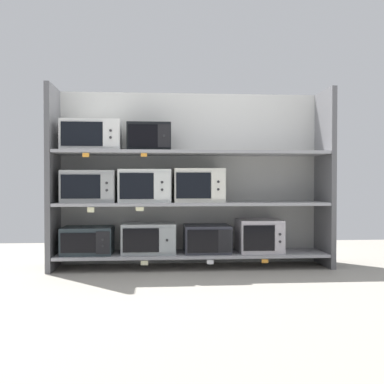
% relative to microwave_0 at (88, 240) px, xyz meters
% --- Properties ---
extents(ground, '(6.64, 6.00, 0.02)m').
position_rel_microwave_0_xyz_m(ground, '(1.02, -1.00, -0.29)').
color(ground, gray).
extents(back_panel, '(2.84, 0.04, 1.77)m').
position_rel_microwave_0_xyz_m(back_panel, '(1.02, 0.27, 0.61)').
color(back_panel, '#B2B2AD').
rests_on(back_panel, ground).
extents(upright_left, '(0.05, 0.50, 1.77)m').
position_rel_microwave_0_xyz_m(upright_left, '(-0.33, 0.00, 0.61)').
color(upright_left, '#5B5B5E').
rests_on(upright_left, ground).
extents(upright_right, '(0.05, 0.50, 1.77)m').
position_rel_microwave_0_xyz_m(upright_right, '(2.37, 0.00, 0.61)').
color(upright_right, '#5B5B5E').
rests_on(upright_right, ground).
extents(shelf_0, '(2.64, 0.50, 0.03)m').
position_rel_microwave_0_xyz_m(shelf_0, '(1.02, 0.00, -0.15)').
color(shelf_0, '#99999E').
rests_on(shelf_0, ground).
extents(microwave_0, '(0.48, 0.41, 0.26)m').
position_rel_microwave_0_xyz_m(microwave_0, '(0.00, 0.00, 0.00)').
color(microwave_0, '#263136').
rests_on(microwave_0, shelf_0).
extents(microwave_1, '(0.53, 0.35, 0.29)m').
position_rel_microwave_0_xyz_m(microwave_1, '(0.59, -0.00, 0.02)').
color(microwave_1, '#A1A8A8').
rests_on(microwave_1, shelf_0).
extents(microwave_2, '(0.45, 0.40, 0.27)m').
position_rel_microwave_0_xyz_m(microwave_2, '(1.17, -0.00, 0.00)').
color(microwave_2, '#2E2F39').
rests_on(microwave_2, shelf_0).
extents(microwave_3, '(0.43, 0.41, 0.32)m').
position_rel_microwave_0_xyz_m(microwave_3, '(1.70, -0.00, 0.03)').
color(microwave_3, '#BBB4BB').
rests_on(microwave_3, shelf_0).
extents(price_tag_0, '(0.07, 0.00, 0.04)m').
position_rel_microwave_0_xyz_m(price_tag_0, '(0.56, -0.25, -0.19)').
color(price_tag_0, beige).
extents(price_tag_1, '(0.06, 0.00, 0.04)m').
position_rel_microwave_0_xyz_m(price_tag_1, '(1.17, -0.25, -0.19)').
color(price_tag_1, white).
extents(price_tag_2, '(0.06, 0.00, 0.04)m').
position_rel_microwave_0_xyz_m(price_tag_2, '(1.70, -0.25, -0.18)').
color(price_tag_2, orange).
extents(shelf_1, '(2.64, 0.50, 0.03)m').
position_rel_microwave_0_xyz_m(shelf_1, '(1.02, 0.00, 0.35)').
color(shelf_1, '#99999E').
extents(microwave_4, '(0.51, 0.37, 0.31)m').
position_rel_microwave_0_xyz_m(microwave_4, '(0.02, -0.00, 0.53)').
color(microwave_4, '#A4A7A6').
rests_on(microwave_4, shelf_1).
extents(microwave_5, '(0.51, 0.38, 0.32)m').
position_rel_microwave_0_xyz_m(microwave_5, '(0.56, -0.00, 0.53)').
color(microwave_5, silver).
rests_on(microwave_5, shelf_1).
extents(microwave_6, '(0.49, 0.39, 0.33)m').
position_rel_microwave_0_xyz_m(microwave_6, '(1.09, -0.00, 0.54)').
color(microwave_6, silver).
rests_on(microwave_6, shelf_1).
extents(price_tag_3, '(0.06, 0.00, 0.05)m').
position_rel_microwave_0_xyz_m(price_tag_3, '(0.06, -0.25, 0.31)').
color(price_tag_3, beige).
extents(price_tag_4, '(0.08, 0.00, 0.04)m').
position_rel_microwave_0_xyz_m(price_tag_4, '(0.51, -0.25, 0.32)').
color(price_tag_4, beige).
extents(shelf_2, '(2.64, 0.50, 0.03)m').
position_rel_microwave_0_xyz_m(shelf_2, '(1.02, 0.00, 0.86)').
color(shelf_2, '#99999E').
extents(microwave_7, '(0.57, 0.36, 0.29)m').
position_rel_microwave_0_xyz_m(microwave_7, '(0.04, -0.00, 1.02)').
color(microwave_7, silver).
rests_on(microwave_7, shelf_2).
extents(microwave_8, '(0.42, 0.36, 0.27)m').
position_rel_microwave_0_xyz_m(microwave_8, '(0.60, -0.00, 1.01)').
color(microwave_8, black).
rests_on(microwave_8, shelf_2).
extents(price_tag_5, '(0.06, 0.00, 0.04)m').
position_rel_microwave_0_xyz_m(price_tag_5, '(0.02, -0.25, 0.82)').
color(price_tag_5, orange).
extents(price_tag_6, '(0.06, 0.00, 0.03)m').
position_rel_microwave_0_xyz_m(price_tag_6, '(0.55, -0.25, 0.82)').
color(price_tag_6, orange).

